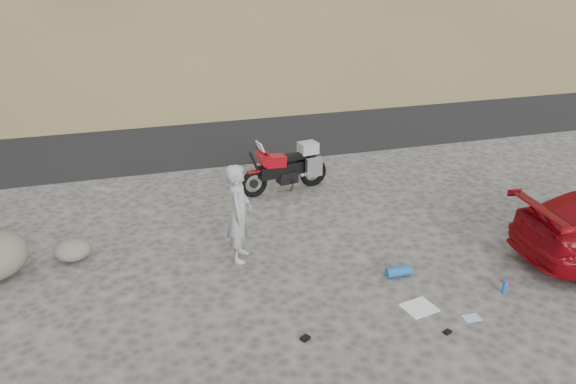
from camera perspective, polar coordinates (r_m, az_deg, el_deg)
name	(u,v)px	position (r m, az deg, el deg)	size (l,w,h in m)	color
ground	(321,265)	(10.40, 3.39, -7.44)	(140.00, 140.00, 0.00)	#43403E
road	(229,127)	(18.43, -6.05, 6.59)	(120.00, 7.00, 0.05)	black
motorcycle	(289,168)	(13.26, 0.05, 2.47)	(2.25, 0.89, 1.34)	black
man	(241,258)	(10.65, -4.82, -6.69)	(0.68, 0.45, 1.88)	#96969B
small_rock	(72,250)	(11.22, -21.05, -5.51)	(0.82, 0.78, 0.40)	#5F5851
gear_white_cloth	(419,308)	(9.51, 13.18, -11.36)	(0.50, 0.45, 0.02)	white
gear_blue_mat	(399,272)	(10.22, 11.19, -7.93)	(0.18, 0.18, 0.46)	#1A579E
gear_bottle	(505,287)	(10.24, 21.18, -8.96)	(0.09, 0.09, 0.24)	#1A579E
gear_funnel	(507,280)	(10.53, 21.40, -8.32)	(0.12, 0.12, 0.16)	#B50C22
gear_glove_a	(447,332)	(9.08, 15.88, -13.51)	(0.12, 0.09, 0.03)	black
gear_glove_b	(305,338)	(8.63, 1.76, -14.61)	(0.14, 0.10, 0.05)	black
gear_blue_cloth	(472,318)	(9.50, 18.17, -12.06)	(0.27, 0.20, 0.01)	#9AB9EF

